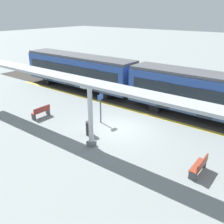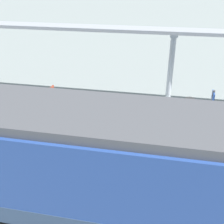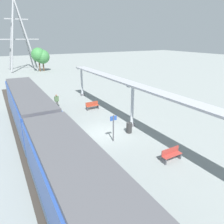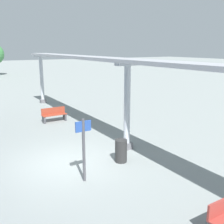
{
  "view_description": "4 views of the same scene",
  "coord_description": "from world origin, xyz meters",
  "views": [
    {
      "loc": [
        12.91,
        9.27,
        7.62
      ],
      "look_at": [
        0.74,
        -0.17,
        1.41
      ],
      "focal_mm": 40.62,
      "sensor_mm": 36.0,
      "label": 1
    },
    {
      "loc": [
        -10.92,
        0.28,
        6.52
      ],
      "look_at": [
        -0.37,
        2.4,
        1.04
      ],
      "focal_mm": 44.8,
      "sensor_mm": 36.0,
      "label": 2
    },
    {
      "loc": [
        -7.24,
        -14.49,
        7.79
      ],
      "look_at": [
        1.51,
        1.04,
        1.34
      ],
      "focal_mm": 33.38,
      "sensor_mm": 36.0,
      "label": 3
    },
    {
      "loc": [
        -3.57,
        -9.52,
        4.49
      ],
      "look_at": [
        2.41,
        0.28,
        1.74
      ],
      "focal_mm": 43.7,
      "sensor_mm": 36.0,
      "label": 4
    }
  ],
  "objects": [
    {
      "name": "ground_plane",
      "position": [
        0.0,
        0.0,
        0.0
      ],
      "size": [
        176.0,
        176.0,
        0.0
      ],
      "primitive_type": "plane",
      "color": "gray"
    },
    {
      "name": "canopy_pillar_second",
      "position": [
        3.04,
        0.05,
        1.95
      ],
      "size": [
        1.1,
        0.44,
        3.84
      ],
      "color": "slate",
      "rests_on": "ground"
    },
    {
      "name": "canopy_pillar_third",
      "position": [
        3.04,
        12.2,
        1.95
      ],
      "size": [
        1.1,
        0.44,
        3.84
      ],
      "color": "slate",
      "rests_on": "ground"
    },
    {
      "name": "canopy_beam",
      "position": [
        3.04,
        0.06,
        3.92
      ],
      "size": [
        1.2,
        25.07,
        0.16
      ],
      "primitive_type": "cube",
      "color": "#A8AAB2",
      "rests_on": "canopy_pillar_nearest"
    },
    {
      "name": "bench_mid_platform",
      "position": [
        1.84,
        6.19,
        0.44
      ],
      "size": [
        1.51,
        0.46,
        0.86
      ],
      "color": "#9B3B27",
      "rests_on": "ground"
    },
    {
      "name": "trash_bin",
      "position": [
        2.04,
        -1.02,
        0.46
      ],
      "size": [
        0.48,
        0.48,
        0.92
      ],
      "primitive_type": "cylinder",
      "color": "#2D2D2D",
      "rests_on": "ground"
    },
    {
      "name": "platform_info_sign",
      "position": [
        0.09,
        -1.7,
        1.33
      ],
      "size": [
        0.56,
        0.1,
        2.2
      ],
      "color": "#4C4C51",
      "rests_on": "ground"
    }
  ]
}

